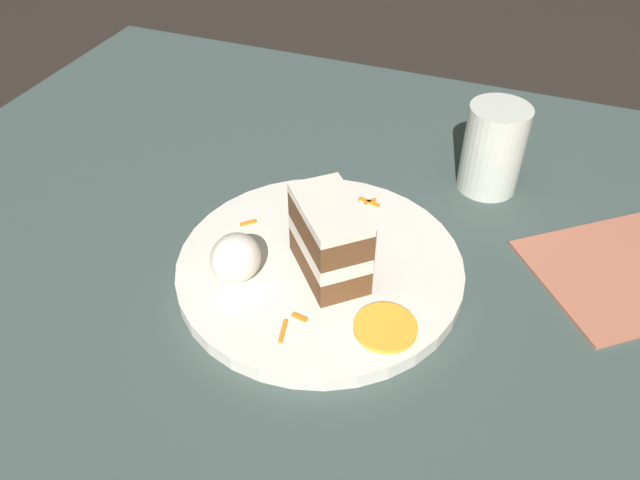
# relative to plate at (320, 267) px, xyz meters

# --- Properties ---
(ground_plane) EXTENTS (6.00, 6.00, 0.00)m
(ground_plane) POSITION_rel_plate_xyz_m (-0.05, 0.01, -0.04)
(ground_plane) COLOR black
(ground_plane) RESTS_ON ground
(dining_table) EXTENTS (1.10, 1.14, 0.03)m
(dining_table) POSITION_rel_plate_xyz_m (-0.05, 0.01, -0.02)
(dining_table) COLOR #384742
(dining_table) RESTS_ON ground
(plate) EXTENTS (0.30, 0.30, 0.02)m
(plate) POSITION_rel_plate_xyz_m (0.00, 0.00, 0.00)
(plate) COLOR silver
(plate) RESTS_ON dining_table
(cake_slice) EXTENTS (0.11, 0.10, 0.09)m
(cake_slice) POSITION_rel_plate_xyz_m (-0.01, -0.01, 0.05)
(cake_slice) COLOR brown
(cake_slice) RESTS_ON plate
(cream_dollop) EXTENTS (0.06, 0.05, 0.05)m
(cream_dollop) POSITION_rel_plate_xyz_m (-0.05, 0.07, 0.03)
(cream_dollop) COLOR silver
(cream_dollop) RESTS_ON plate
(orange_garnish) EXTENTS (0.06, 0.06, 0.01)m
(orange_garnish) POSITION_rel_plate_xyz_m (-0.07, -0.09, 0.01)
(orange_garnish) COLOR orange
(orange_garnish) RESTS_ON plate
(carrot_shreds_scatter) EXTENTS (0.24, 0.15, 0.00)m
(carrot_shreds_scatter) POSITION_rel_plate_xyz_m (0.04, 0.01, 0.01)
(carrot_shreds_scatter) COLOR orange
(carrot_shreds_scatter) RESTS_ON plate
(drinking_glass) EXTENTS (0.07, 0.07, 0.11)m
(drinking_glass) POSITION_rel_plate_xyz_m (0.22, -0.14, 0.04)
(drinking_glass) COLOR beige
(drinking_glass) RESTS_ON dining_table
(menu_card) EXTENTS (0.25, 0.26, 0.00)m
(menu_card) POSITION_rel_plate_xyz_m (0.12, -0.31, -0.01)
(menu_card) COLOR #B2664C
(menu_card) RESTS_ON dining_table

